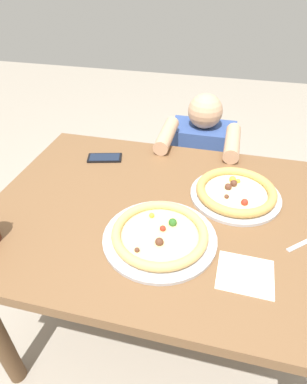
# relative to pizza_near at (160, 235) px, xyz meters

# --- Properties ---
(ground_plane) EXTENTS (8.00, 8.00, 0.00)m
(ground_plane) POSITION_rel_pizza_near_xyz_m (-0.02, 0.15, -0.77)
(ground_plane) COLOR #9E9384
(dining_table) EXTENTS (1.28, 0.93, 0.75)m
(dining_table) POSITION_rel_pizza_near_xyz_m (-0.02, 0.15, -0.12)
(dining_table) COLOR brown
(dining_table) RESTS_ON ground
(pizza_near) EXTENTS (0.37, 0.37, 0.04)m
(pizza_near) POSITION_rel_pizza_near_xyz_m (0.00, 0.00, 0.00)
(pizza_near) COLOR #B7B7BC
(pizza_near) RESTS_ON dining_table
(pizza_far) EXTENTS (0.34, 0.34, 0.05)m
(pizza_far) POSITION_rel_pizza_near_xyz_m (0.23, 0.29, 0.00)
(pizza_far) COLOR #B7B7BC
(pizza_far) RESTS_ON dining_table
(paper_napkin) EXTENTS (0.16, 0.15, 0.00)m
(paper_napkin) POSITION_rel_pizza_near_xyz_m (0.27, -0.08, -0.02)
(paper_napkin) COLOR white
(paper_napkin) RESTS_ON dining_table
(cell_phone) EXTENTS (0.16, 0.11, 0.01)m
(cell_phone) POSITION_rel_pizza_near_xyz_m (-0.35, 0.43, -0.01)
(cell_phone) COLOR black
(cell_phone) RESTS_ON dining_table
(diner_seated) EXTENTS (0.38, 0.51, 0.92)m
(diner_seated) POSITION_rel_pizza_near_xyz_m (0.04, 0.88, -0.34)
(diner_seated) COLOR #333847
(diner_seated) RESTS_ON ground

